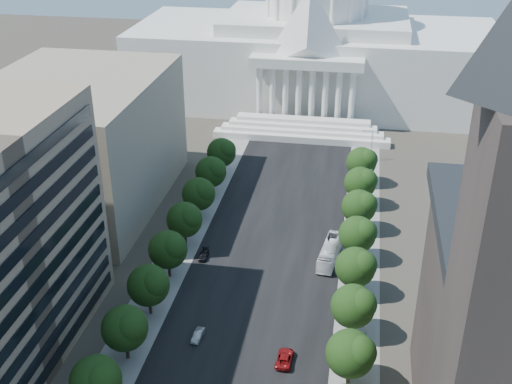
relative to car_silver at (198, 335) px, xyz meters
The scene contains 28 objects.
road_asphalt 36.16m from the car_silver, 77.56° to the left, with size 30.00×260.00×0.01m, color black.
sidewalk_left 37.05m from the car_silver, 107.62° to the left, with size 8.00×260.00×0.02m, color gray.
sidewalk_right 44.32m from the car_silver, 52.81° to the left, with size 8.00×260.00×0.02m, color gray.
capitol 131.86m from the car_silver, 86.58° to the left, with size 120.00×56.00×73.00m.
office_block_left_far 62.25m from the car_silver, 131.59° to the left, with size 38.00×52.00×30.00m, color gray.
tree_l_c 22.09m from the car_silver, 117.60° to the right, with size 7.79×7.60×9.97m.
tree_l_d 13.36m from the car_silver, 145.10° to the right, with size 7.79×7.60×9.97m.
tree_l_e 12.54m from the car_silver, 152.62° to the left, with size 7.79×7.60×9.97m.
tree_l_f 20.59m from the car_silver, 119.98° to the left, with size 7.79×7.60×9.97m.
tree_l_g 31.28m from the car_silver, 108.73° to the left, with size 7.79×7.60×9.97m.
tree_l_h 42.68m from the car_silver, 103.50° to the left, with size 7.79×7.60×9.97m.
tree_l_i 54.33m from the car_silver, 100.53° to the left, with size 7.79×7.60×9.97m.
tree_l_j 66.11m from the car_silver, 98.62° to the left, with size 7.79×7.60×9.97m.
tree_r_d 27.63m from the car_silver, 14.77° to the right, with size 7.79×7.60×9.97m.
tree_r_e 27.25m from the car_silver, 11.07° to the left, with size 7.79×7.60×9.97m.
tree_r_f 31.76m from the car_silver, 33.23° to the left, with size 7.79×7.60×9.97m.
tree_r_g 39.54m from the car_silver, 48.09° to the left, with size 7.79×7.60×9.97m.
tree_r_h 49.06m from the car_silver, 57.56° to the left, with size 7.79×7.60×9.97m.
tree_r_i 59.47m from the car_silver, 63.81° to the left, with size 7.79×7.60×9.97m.
tree_r_j 70.40m from the car_silver, 68.14° to the left, with size 7.79×7.60×9.97m.
streetlight_c 28.66m from the car_silver, 10.85° to the left, with size 2.61×0.44×9.00m.
streetlight_d 41.38m from the car_silver, 47.58° to the left, with size 2.61×0.44×9.00m.
streetlight_e 62.07m from the car_silver, 63.40° to the left, with size 2.61×0.44×9.00m.
streetlight_f 85.10m from the car_silver, 70.97° to the left, with size 2.61×0.44×9.00m.
car_silver is the anchor object (origin of this frame).
car_red 15.76m from the car_silver, 12.23° to the right, with size 2.53×5.49×1.53m, color maroon.
car_dark_b 25.54m from the car_silver, 101.73° to the left, with size 1.78×4.37×1.27m, color black.
city_bus 35.30m from the car_silver, 54.20° to the left, with size 3.09×13.20×3.68m, color white.
Camera 1 is at (16.65, -29.16, 72.42)m, focal length 45.00 mm.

